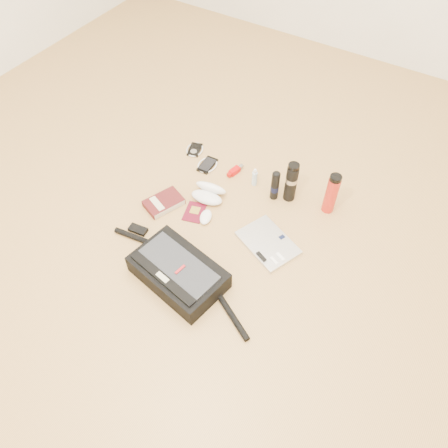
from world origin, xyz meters
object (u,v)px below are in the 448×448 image
object	(u,v)px
laptop	(268,243)
thermos_black	(291,182)
thermos_red	(331,194)
messenger_bag	(178,272)
book	(164,203)

from	to	relation	value
laptop	thermos_black	distance (m)	0.35
laptop	thermos_red	xyz separation A→B (m)	(0.16, 0.36, 0.11)
messenger_bag	book	xyz separation A→B (m)	(-0.33, 0.33, -0.04)
thermos_red	book	bearing A→B (deg)	-150.38
book	thermos_black	distance (m)	0.67
messenger_bag	thermos_red	size ratio (longest dim) A/B	3.56
messenger_bag	book	distance (m)	0.46
messenger_bag	thermos_black	distance (m)	0.75
messenger_bag	book	size ratio (longest dim) A/B	3.79
thermos_black	messenger_bag	bearing A→B (deg)	-106.09
book	thermos_red	xyz separation A→B (m)	(0.74, 0.42, 0.10)
thermos_red	messenger_bag	bearing A→B (deg)	-118.93
book	thermos_red	bearing A→B (deg)	51.90
laptop	book	distance (m)	0.59
messenger_bag	thermos_red	bearing A→B (deg)	71.71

